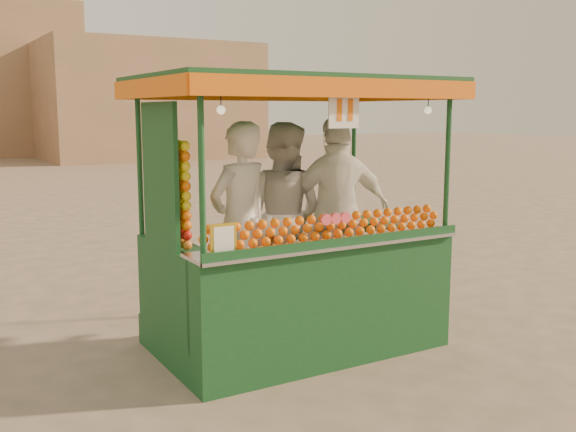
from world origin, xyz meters
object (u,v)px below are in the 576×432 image
vendor_middle (282,214)px  vendor_right (338,212)px  juice_cart (294,264)px  vendor_left (240,224)px

vendor_middle → vendor_right: bearing=-159.3°
juice_cart → vendor_right: juice_cart is taller
juice_cart → vendor_left: 0.58m
vendor_middle → vendor_right: 0.51m
vendor_middle → vendor_right: (0.43, -0.28, 0.03)m
juice_cart → vendor_left: juice_cart is taller
vendor_right → vendor_middle: bearing=-19.5°
vendor_left → vendor_middle: (0.58, 0.30, -0.01)m
juice_cart → vendor_middle: juice_cart is taller
juice_cart → vendor_middle: (0.16, 0.48, 0.35)m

